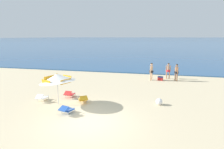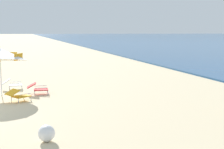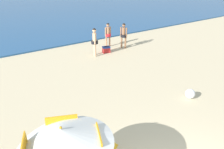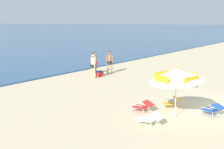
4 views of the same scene
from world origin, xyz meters
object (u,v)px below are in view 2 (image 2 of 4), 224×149
(beach_umbrella_striped_main, at_px, (0,54))
(lounge_chair_facing_sea, at_px, (38,88))
(beach_ball, at_px, (47,133))
(lounge_chair_spare_folded, at_px, (18,95))
(lounge_chair_under_umbrella, at_px, (12,84))

(beach_umbrella_striped_main, distance_m, lounge_chair_facing_sea, 2.14)
(beach_umbrella_striped_main, relative_size, lounge_chair_facing_sea, 3.16)
(beach_ball, bearing_deg, lounge_chair_spare_folded, -171.40)
(lounge_chair_facing_sea, xyz_separation_m, beach_ball, (6.35, -0.05, -0.06))
(beach_umbrella_striped_main, height_order, lounge_chair_facing_sea, beach_umbrella_striped_main)
(lounge_chair_under_umbrella, relative_size, beach_ball, 2.13)
(beach_ball, bearing_deg, lounge_chair_under_umbrella, -172.36)
(beach_umbrella_striped_main, height_order, beach_ball, beach_umbrella_striped_main)
(beach_umbrella_striped_main, xyz_separation_m, lounge_chair_facing_sea, (0.05, 1.51, -1.52))
(lounge_chair_spare_folded, bearing_deg, beach_ball, 8.60)
(lounge_chair_under_umbrella, height_order, lounge_chair_facing_sea, lounge_chair_under_umbrella)
(beach_ball, bearing_deg, lounge_chair_facing_sea, 179.51)
(lounge_chair_under_umbrella, bearing_deg, beach_umbrella_striped_main, -14.86)
(lounge_chair_spare_folded, relative_size, beach_ball, 2.39)
(lounge_chair_under_umbrella, height_order, lounge_chair_spare_folded, lounge_chair_under_umbrella)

